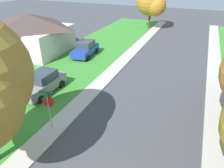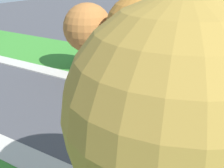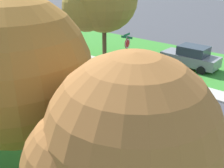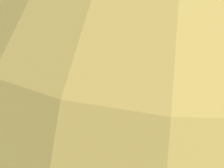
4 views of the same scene
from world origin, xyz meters
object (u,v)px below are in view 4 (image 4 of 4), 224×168
Objects in this scene: tree_across_left at (46,13)px; tree_sidewalk_far at (106,13)px; tree_sidewalk_near at (178,26)px; tree_across_right at (182,121)px; house_right_setback at (119,11)px.

tree_across_left is 4.66m from tree_sidewalk_far.
tree_sidewalk_near is 4.66m from tree_sidewalk_far.
tree_across_right reaches higher than house_right_setback.
tree_across_left is 9.28m from tree_sidewalk_near.
tree_sidewalk_near is 0.89× the size of tree_sidewalk_far.
tree_sidewalk_near is 0.62× the size of house_right_setback.
tree_across_right is (-12.36, -7.51, 0.87)m from tree_sidewalk_far.
tree_sidewalk_far is at bearing -89.72° from tree_across_left.
tree_across_left is 17.36m from tree_across_right.
tree_across_right is at bearing -166.33° from tree_sidewalk_near.
tree_across_right is 0.83× the size of house_right_setback.
tree_sidewalk_near is (-0.48, -9.27, 0.09)m from tree_across_left.
tree_sidewalk_near is at bearing -96.15° from tree_sidewalk_far.
house_right_setback is at bearing 39.08° from tree_sidewalk_near.
tree_across_left is 0.86× the size of tree_sidewalk_far.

